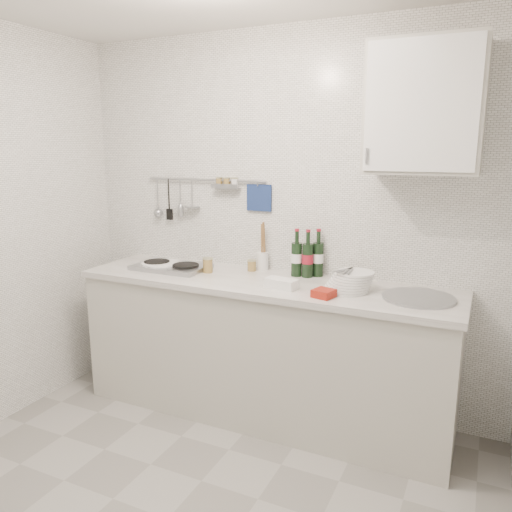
{
  "coord_description": "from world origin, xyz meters",
  "views": [
    {
      "loc": [
        1.26,
        -1.69,
        1.74
      ],
      "look_at": [
        0.05,
        0.9,
        1.12
      ],
      "focal_mm": 35.0,
      "sensor_mm": 36.0,
      "label": 1
    }
  ],
  "objects_px": {
    "plate_stack_hob": "(159,265)",
    "wine_bottles": "(308,253)",
    "wall_cabinet": "(425,108)",
    "utensil_crock": "(263,259)",
    "plate_stack_sink": "(350,282)"
  },
  "relations": [
    {
      "from": "plate_stack_hob",
      "to": "plate_stack_sink",
      "type": "height_order",
      "value": "plate_stack_sink"
    },
    {
      "from": "plate_stack_sink",
      "to": "wall_cabinet",
      "type": "bearing_deg",
      "value": 19.92
    },
    {
      "from": "plate_stack_sink",
      "to": "utensil_crock",
      "type": "height_order",
      "value": "utensil_crock"
    },
    {
      "from": "wine_bottles",
      "to": "utensil_crock",
      "type": "height_order",
      "value": "utensil_crock"
    },
    {
      "from": "plate_stack_hob",
      "to": "utensil_crock",
      "type": "bearing_deg",
      "value": 21.6
    },
    {
      "from": "plate_stack_hob",
      "to": "wine_bottles",
      "type": "relative_size",
      "value": 0.92
    },
    {
      "from": "plate_stack_hob",
      "to": "wine_bottles",
      "type": "bearing_deg",
      "value": 12.56
    },
    {
      "from": "plate_stack_hob",
      "to": "plate_stack_sink",
      "type": "distance_m",
      "value": 1.35
    },
    {
      "from": "wall_cabinet",
      "to": "plate_stack_sink",
      "type": "relative_size",
      "value": 2.41
    },
    {
      "from": "wine_bottles",
      "to": "plate_stack_sink",
      "type": "bearing_deg",
      "value": -32.04
    },
    {
      "from": "wall_cabinet",
      "to": "plate_stack_sink",
      "type": "height_order",
      "value": "wall_cabinet"
    },
    {
      "from": "wall_cabinet",
      "to": "plate_stack_hob",
      "type": "xyz_separation_m",
      "value": [
        -1.69,
        -0.13,
        -1.01
      ]
    },
    {
      "from": "wall_cabinet",
      "to": "utensil_crock",
      "type": "relative_size",
      "value": 2.1
    },
    {
      "from": "wall_cabinet",
      "to": "plate_stack_sink",
      "type": "bearing_deg",
      "value": -160.08
    },
    {
      "from": "wall_cabinet",
      "to": "plate_stack_hob",
      "type": "distance_m",
      "value": 1.97
    }
  ]
}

